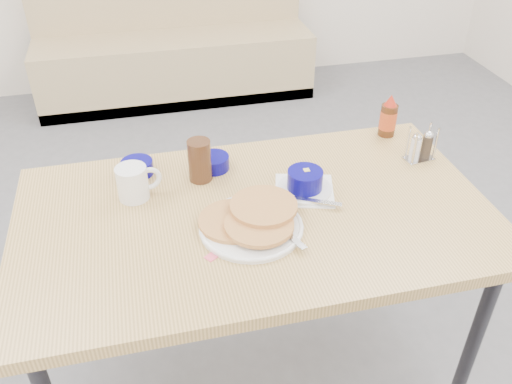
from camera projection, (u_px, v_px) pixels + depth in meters
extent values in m
cube|color=tan|center=(176.00, 66.00, 3.86)|extent=(1.90, 0.55, 0.45)
cube|color=#2D2D33|center=(178.00, 90.00, 3.97)|extent=(1.90, 0.55, 0.08)
cube|color=tan|center=(256.00, 217.00, 1.61)|extent=(1.40, 0.80, 0.04)
cylinder|color=#2D2D33|center=(472.00, 346.00, 1.69)|extent=(0.04, 0.04, 0.72)
cylinder|color=#2D2D33|center=(70.00, 271.00, 1.96)|extent=(0.04, 0.04, 0.72)
cylinder|color=#2D2D33|center=(386.00, 222.00, 2.20)|extent=(0.04, 0.04, 0.72)
cylinder|color=white|center=(251.00, 227.00, 1.53)|extent=(0.29, 0.29, 0.01)
cylinder|color=tan|center=(233.00, 221.00, 1.53)|extent=(0.19, 0.19, 0.01)
cylinder|color=tan|center=(259.00, 225.00, 1.49)|extent=(0.19, 0.19, 0.01)
cylinder|color=tan|center=(264.00, 206.00, 1.54)|extent=(0.19, 0.19, 0.01)
cube|color=silver|center=(290.00, 236.00, 1.48)|extent=(0.06, 0.13, 0.01)
cylinder|color=white|center=(132.00, 183.00, 1.62)|extent=(0.09, 0.09, 0.11)
cylinder|color=black|center=(130.00, 170.00, 1.60)|extent=(0.08, 0.08, 0.00)
torus|color=white|center=(149.00, 179.00, 1.64)|extent=(0.08, 0.03, 0.08)
cube|color=white|center=(304.00, 191.00, 1.68)|extent=(0.22, 0.22, 0.00)
cylinder|color=white|center=(304.00, 189.00, 1.68)|extent=(0.17, 0.17, 0.01)
cylinder|color=#070468|center=(305.00, 179.00, 1.66)|extent=(0.11, 0.11, 0.06)
cylinder|color=white|center=(305.00, 173.00, 1.64)|extent=(0.10, 0.10, 0.01)
cube|color=#F4DB60|center=(307.00, 171.00, 1.64)|extent=(0.02, 0.02, 0.01)
cube|color=silver|center=(309.00, 200.00, 1.62)|extent=(0.18, 0.11, 0.00)
cylinder|color=#070468|center=(137.00, 167.00, 1.75)|extent=(0.10, 0.10, 0.05)
cylinder|color=#070468|center=(214.00, 162.00, 1.77)|extent=(0.10, 0.10, 0.05)
cylinder|color=#3F2414|center=(200.00, 161.00, 1.70)|extent=(0.09, 0.09, 0.14)
cube|color=silver|center=(419.00, 158.00, 1.83)|extent=(0.11, 0.07, 0.00)
cylinder|color=silver|center=(415.00, 148.00, 1.77)|extent=(0.01, 0.01, 0.12)
cylinder|color=silver|center=(436.00, 144.00, 1.80)|extent=(0.01, 0.01, 0.12)
cylinder|color=silver|center=(407.00, 142.00, 1.80)|extent=(0.01, 0.01, 0.12)
cylinder|color=silver|center=(428.00, 138.00, 1.83)|extent=(0.01, 0.01, 0.12)
cylinder|color=silver|center=(415.00, 149.00, 1.80)|extent=(0.03, 0.03, 0.08)
cylinder|color=#3F3326|center=(427.00, 146.00, 1.82)|extent=(0.03, 0.03, 0.08)
cylinder|color=#47230F|center=(388.00, 120.00, 1.94)|extent=(0.06, 0.06, 0.12)
cylinder|color=orange|center=(388.00, 120.00, 1.94)|extent=(0.06, 0.06, 0.07)
cone|color=red|center=(391.00, 100.00, 1.89)|extent=(0.05, 0.05, 0.04)
cube|color=#F05069|center=(213.00, 256.00, 1.44)|extent=(0.05, 0.05, 0.00)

